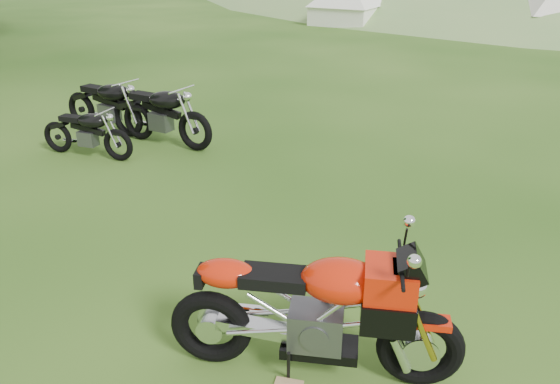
% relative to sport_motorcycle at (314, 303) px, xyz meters
% --- Properties ---
extents(ground, '(120.00, 120.00, 0.00)m').
position_rel_sport_motorcycle_xyz_m(ground, '(-0.37, 2.00, -0.69)').
color(ground, '#1C420E').
rests_on(ground, ground).
extents(sport_motorcycle, '(2.29, 0.58, 1.37)m').
position_rel_sport_motorcycle_xyz_m(sport_motorcycle, '(0.00, 0.00, 0.00)').
color(sport_motorcycle, red).
rests_on(sport_motorcycle, ground).
extents(vintage_moto_a, '(2.22, 1.23, 1.15)m').
position_rel_sport_motorcycle_xyz_m(vintage_moto_a, '(-3.31, 5.36, -0.11)').
color(vintage_moto_a, black).
rests_on(vintage_moto_a, ground).
extents(vintage_moto_b, '(1.74, 0.69, 0.89)m').
position_rel_sport_motorcycle_xyz_m(vintage_moto_b, '(-4.28, 4.52, -0.24)').
color(vintage_moto_b, black).
rests_on(vintage_moto_b, ground).
extents(vintage_moto_d, '(2.16, 1.26, 1.12)m').
position_rel_sport_motorcycle_xyz_m(vintage_moto_d, '(-4.48, 5.79, -0.13)').
color(vintage_moto_d, black).
rests_on(vintage_moto_d, ground).
extents(tent_right, '(3.11, 3.11, 2.46)m').
position_rel_sport_motorcycle_xyz_m(tent_right, '(7.65, 20.70, 0.54)').
color(tent_right, silver).
rests_on(tent_right, ground).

